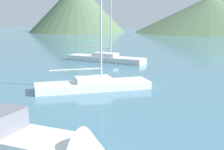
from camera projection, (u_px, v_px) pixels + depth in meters
name	position (u px, v px, depth m)	size (l,w,h in m)	color
motorboat_near	(18.00, 140.00, 11.24)	(8.18, 2.95, 2.04)	white
sailboat_middle	(105.00, 58.00, 33.55)	(8.97, 3.59, 11.22)	silver
sailboat_outer	(93.00, 84.00, 20.77)	(7.48, 5.71, 7.99)	white
hill_west	(77.00, 7.00, 95.35)	(29.45, 29.45, 14.83)	#4C6647
hill_central	(210.00, 15.00, 92.33)	(44.41, 44.41, 10.51)	#4C6647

